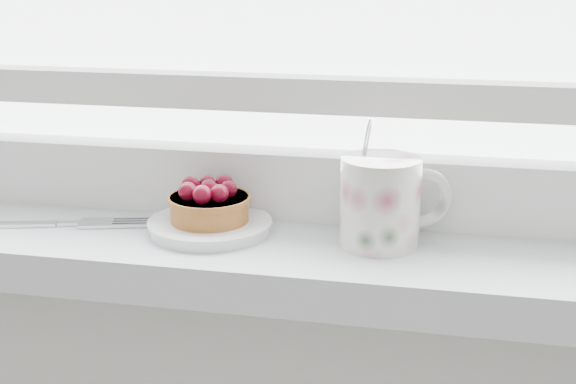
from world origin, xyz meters
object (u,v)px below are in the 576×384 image
(saucer, at_px, (210,226))
(floral_mug, at_px, (383,200))
(raspberry_tart, at_px, (209,203))
(fork, at_px, (38,224))

(saucer, xyz_separation_m, floral_mug, (0.17, 0.00, 0.04))
(raspberry_tart, bearing_deg, fork, -173.64)
(floral_mug, relative_size, fork, 0.56)
(floral_mug, xyz_separation_m, fork, (-0.35, -0.02, -0.04))
(raspberry_tart, height_order, floral_mug, floral_mug)
(saucer, relative_size, floral_mug, 1.02)
(saucer, relative_size, fork, 0.56)
(floral_mug, bearing_deg, raspberry_tart, -179.77)
(saucer, bearing_deg, raspberry_tart, -137.44)
(saucer, distance_m, floral_mug, 0.18)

